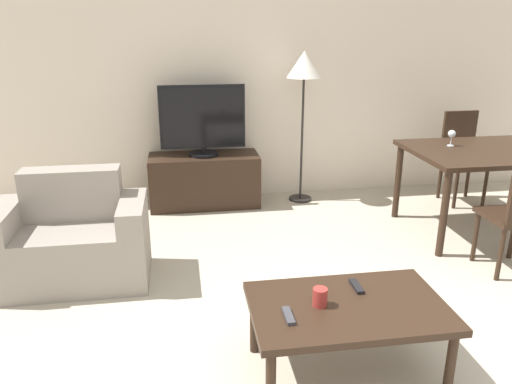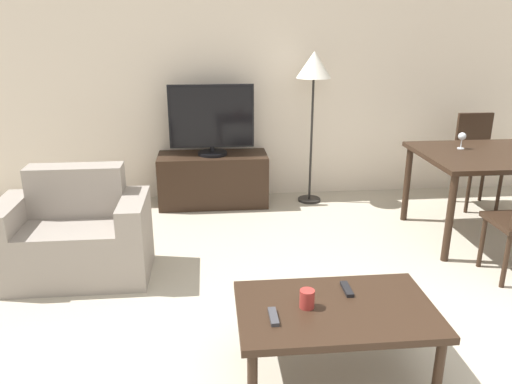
{
  "view_description": "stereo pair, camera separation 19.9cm",
  "coord_description": "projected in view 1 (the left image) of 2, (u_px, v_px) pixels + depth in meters",
  "views": [
    {
      "loc": [
        -0.99,
        -1.56,
        1.82
      ],
      "look_at": [
        -0.47,
        1.83,
        0.65
      ],
      "focal_mm": 35.0,
      "sensor_mm": 36.0,
      "label": 1
    },
    {
      "loc": [
        -0.8,
        -1.59,
        1.82
      ],
      "look_at": [
        -0.47,
        1.83,
        0.65
      ],
      "focal_mm": 35.0,
      "sensor_mm": 36.0,
      "label": 2
    }
  ],
  "objects": [
    {
      "name": "remote_secondary",
      "position": [
        288.0,
        316.0,
        2.48
      ],
      "size": [
        0.04,
        0.15,
        0.02
      ],
      "color": "#38383D",
      "rests_on": "coffee_table"
    },
    {
      "name": "coffee_table",
      "position": [
        348.0,
        312.0,
        2.62
      ],
      "size": [
        1.03,
        0.64,
        0.43
      ],
      "color": "black",
      "rests_on": "ground_plane"
    },
    {
      "name": "dining_chair_far",
      "position": [
        462.0,
        153.0,
        5.24
      ],
      "size": [
        0.4,
        0.4,
        0.95
      ],
      "color": "black",
      "rests_on": "ground_plane"
    },
    {
      "name": "wall_back",
      "position": [
        273.0,
        70.0,
        5.21
      ],
      "size": [
        7.36,
        0.06,
        2.7
      ],
      "color": "beige",
      "rests_on": "ground_plane"
    },
    {
      "name": "armchair",
      "position": [
        73.0,
        242.0,
        3.63
      ],
      "size": [
        1.06,
        0.6,
        0.81
      ],
      "color": "gray",
      "rests_on": "ground_plane"
    },
    {
      "name": "cup_white_near",
      "position": [
        320.0,
        297.0,
        2.58
      ],
      "size": [
        0.08,
        0.08,
        0.1
      ],
      "color": "maroon",
      "rests_on": "coffee_table"
    },
    {
      "name": "tv",
      "position": [
        203.0,
        121.0,
        4.97
      ],
      "size": [
        0.85,
        0.3,
        0.71
      ],
      "color": "black",
      "rests_on": "tv_stand"
    },
    {
      "name": "floor_lamp",
      "position": [
        304.0,
        72.0,
        4.96
      ],
      "size": [
        0.35,
        0.35,
        1.56
      ],
      "color": "black",
      "rests_on": "ground_plane"
    },
    {
      "name": "remote_primary",
      "position": [
        356.0,
        286.0,
        2.76
      ],
      "size": [
        0.04,
        0.15,
        0.02
      ],
      "color": "black",
      "rests_on": "coffee_table"
    },
    {
      "name": "wine_glass_left",
      "position": [
        452.0,
        135.0,
        4.45
      ],
      "size": [
        0.07,
        0.07,
        0.15
      ],
      "color": "silver",
      "rests_on": "dining_table"
    },
    {
      "name": "dining_table",
      "position": [
        489.0,
        159.0,
        4.39
      ],
      "size": [
        1.36,
        1.0,
        0.77
      ],
      "color": "black",
      "rests_on": "ground_plane"
    },
    {
      "name": "tv_stand",
      "position": [
        205.0,
        180.0,
        5.17
      ],
      "size": [
        1.12,
        0.46,
        0.54
      ],
      "color": "black",
      "rests_on": "ground_plane"
    }
  ]
}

